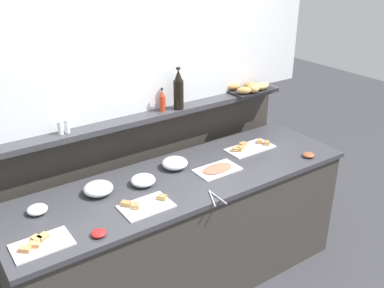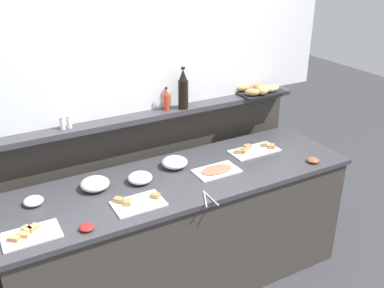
{
  "view_description": "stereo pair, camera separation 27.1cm",
  "coord_description": "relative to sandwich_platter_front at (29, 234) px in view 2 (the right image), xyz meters",
  "views": [
    {
      "loc": [
        -1.41,
        -2.17,
        2.36
      ],
      "look_at": [
        0.14,
        0.1,
        1.09
      ],
      "focal_mm": 40.92,
      "sensor_mm": 36.0,
      "label": 1
    },
    {
      "loc": [
        -1.18,
        -2.31,
        2.36
      ],
      "look_at": [
        0.14,
        0.1,
        1.09
      ],
      "focal_mm": 40.92,
      "sensor_mm": 36.0,
      "label": 2
    }
  ],
  "objects": [
    {
      "name": "ground_plane",
      "position": [
        1.02,
        0.78,
        -0.92
      ],
      "size": [
        12.0,
        12.0,
        0.0
      ],
      "primitive_type": "plane",
      "color": "#38383D"
    },
    {
      "name": "buffet_counter",
      "position": [
        1.02,
        0.18,
        -0.46
      ],
      "size": [
        2.45,
        0.74,
        0.91
      ],
      "color": "#3D3833",
      "rests_on": "ground_plane"
    },
    {
      "name": "back_ledge_unit",
      "position": [
        1.02,
        0.73,
        -0.28
      ],
      "size": [
        2.51,
        0.22,
        1.22
      ],
      "color": "#3D3833",
      "rests_on": "ground_plane"
    },
    {
      "name": "upper_wall_panel",
      "position": [
        1.02,
        0.75,
        0.99
      ],
      "size": [
        3.11,
        0.08,
        1.38
      ],
      "primitive_type": "cube",
      "color": "white",
      "rests_on": "back_ledge_unit"
    },
    {
      "name": "sandwich_platter_front",
      "position": [
        0.0,
        0.0,
        0.0
      ],
      "size": [
        0.31,
        0.19,
        0.04
      ],
      "color": "silver",
      "rests_on": "buffet_counter"
    },
    {
      "name": "sandwich_platter_rear",
      "position": [
        1.7,
        0.27,
        0.0
      ],
      "size": [
        0.38,
        0.19,
        0.04
      ],
      "color": "silver",
      "rests_on": "buffet_counter"
    },
    {
      "name": "sandwich_platter_side",
      "position": [
        0.64,
        0.01,
        -0.0
      ],
      "size": [
        0.31,
        0.21,
        0.04
      ],
      "color": "white",
      "rests_on": "buffet_counter"
    },
    {
      "name": "cold_cuts_platter",
      "position": [
        1.28,
        0.13,
        -0.0
      ],
      "size": [
        0.31,
        0.19,
        0.02
      ],
      "color": "white",
      "rests_on": "buffet_counter"
    },
    {
      "name": "glass_bowl_large",
      "position": [
        1.05,
        0.34,
        0.02
      ],
      "size": [
        0.18,
        0.18,
        0.07
      ],
      "color": "silver",
      "rests_on": "buffet_counter"
    },
    {
      "name": "glass_bowl_medium",
      "position": [
        0.76,
        0.25,
        0.02
      ],
      "size": [
        0.16,
        0.16,
        0.07
      ],
      "color": "silver",
      "rests_on": "buffet_counter"
    },
    {
      "name": "glass_bowl_small",
      "position": [
        0.08,
        0.31,
        0.01
      ],
      "size": [
        0.12,
        0.12,
        0.05
      ],
      "color": "silver",
      "rests_on": "buffet_counter"
    },
    {
      "name": "glass_bowl_extra",
      "position": [
        0.47,
        0.31,
        0.02
      ],
      "size": [
        0.19,
        0.19,
        0.08
      ],
      "color": "silver",
      "rests_on": "buffet_counter"
    },
    {
      "name": "condiment_bowl_red",
      "position": [
        1.96,
        -0.08,
        0.01
      ],
      "size": [
        0.09,
        0.09,
        0.03
      ],
      "primitive_type": "ellipsoid",
      "color": "brown",
      "rests_on": "buffet_counter"
    },
    {
      "name": "condiment_bowl_teal",
      "position": [
        0.29,
        -0.09,
        0.0
      ],
      "size": [
        0.08,
        0.08,
        0.03
      ],
      "primitive_type": "ellipsoid",
      "color": "red",
      "rests_on": "buffet_counter"
    },
    {
      "name": "serving_tongs",
      "position": [
        1.04,
        -0.14,
        -0.01
      ],
      "size": [
        0.09,
        0.19,
        0.01
      ],
      "color": "#B7BABF",
      "rests_on": "buffet_counter"
    },
    {
      "name": "hot_sauce_bottle",
      "position": [
        1.15,
        0.65,
        0.38
      ],
      "size": [
        0.04,
        0.04,
        0.18
      ],
      "color": "red",
      "rests_on": "back_ledge_unit"
    },
    {
      "name": "wine_bottle_dark",
      "position": [
        1.28,
        0.62,
        0.44
      ],
      "size": [
        0.08,
        0.08,
        0.32
      ],
      "color": "black",
      "rests_on": "back_ledge_unit"
    },
    {
      "name": "salt_shaker",
      "position": [
        0.38,
        0.65,
        0.35
      ],
      "size": [
        0.03,
        0.03,
        0.09
      ],
      "color": "white",
      "rests_on": "back_ledge_unit"
    },
    {
      "name": "pepper_shaker",
      "position": [
        0.42,
        0.65,
        0.35
      ],
      "size": [
        0.03,
        0.03,
        0.09
      ],
      "color": "white",
      "rests_on": "back_ledge_unit"
    },
    {
      "name": "bread_basket",
      "position": [
        1.98,
        0.62,
        0.34
      ],
      "size": [
        0.4,
        0.29,
        0.08
      ],
      "color": "black",
      "rests_on": "back_ledge_unit"
    }
  ]
}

